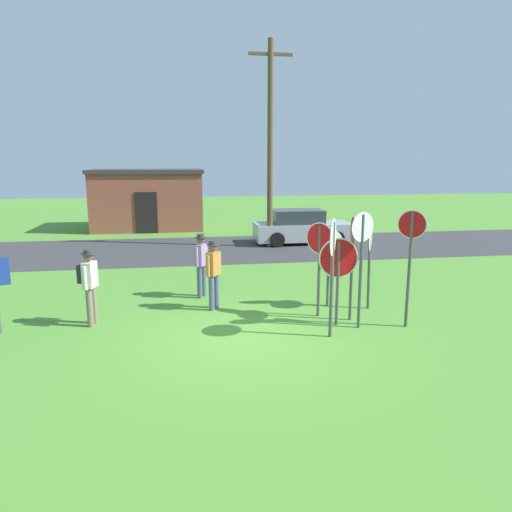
% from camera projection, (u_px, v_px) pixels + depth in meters
% --- Properties ---
extents(ground_plane, '(80.00, 80.00, 0.00)m').
position_uv_depth(ground_plane, '(244.00, 338.00, 9.86)').
color(ground_plane, '#518E33').
extents(street_asphalt, '(60.00, 6.40, 0.01)m').
position_uv_depth(street_asphalt, '(212.00, 249.00, 19.85)').
color(street_asphalt, '#38383A').
rests_on(street_asphalt, ground).
extents(building_background, '(5.93, 4.32, 3.20)m').
position_uv_depth(building_background, '(149.00, 199.00, 25.80)').
color(building_background, brown).
rests_on(building_background, ground).
extents(utility_pole, '(1.80, 0.24, 8.45)m').
position_uv_depth(utility_pole, '(270.00, 142.00, 19.52)').
color(utility_pole, brown).
rests_on(utility_pole, ground).
extents(parked_car_on_street, '(4.32, 2.05, 1.51)m').
position_uv_depth(parked_car_on_street, '(301.00, 228.00, 21.19)').
color(parked_car_on_street, '#A5A8AD').
rests_on(parked_car_on_street, ground).
extents(stop_sign_tallest, '(0.77, 0.16, 1.99)m').
position_uv_depth(stop_sign_tallest, '(329.00, 254.00, 11.84)').
color(stop_sign_tallest, '#474C4C').
rests_on(stop_sign_tallest, ground).
extents(stop_sign_nearest, '(0.49, 0.58, 2.26)m').
position_uv_depth(stop_sign_nearest, '(319.00, 253.00, 10.99)').
color(stop_sign_nearest, '#474C4C').
rests_on(stop_sign_nearest, ground).
extents(stop_sign_leaning_right, '(0.50, 0.39, 2.62)m').
position_uv_depth(stop_sign_leaning_right, '(410.00, 251.00, 10.22)').
color(stop_sign_leaning_right, '#474C4C').
rests_on(stop_sign_leaning_right, ground).
extents(stop_sign_center_cluster, '(0.36, 0.69, 2.51)m').
position_uv_depth(stop_sign_center_cluster, '(332.00, 257.00, 9.61)').
color(stop_sign_center_cluster, '#474C4C').
rests_on(stop_sign_center_cluster, ground).
extents(stop_sign_low_front, '(0.37, 0.67, 2.22)m').
position_uv_depth(stop_sign_low_front, '(370.00, 249.00, 11.58)').
color(stop_sign_low_front, '#474C4C').
rests_on(stop_sign_low_front, ground).
extents(stop_sign_far_back, '(0.16, 0.69, 2.44)m').
position_uv_depth(stop_sign_far_back, '(352.00, 251.00, 10.68)').
color(stop_sign_far_back, '#474C4C').
rests_on(stop_sign_far_back, ground).
extents(stop_sign_rear_left, '(0.90, 0.07, 2.00)m').
position_uv_depth(stop_sign_rear_left, '(338.00, 266.00, 10.41)').
color(stop_sign_rear_left, '#474C4C').
rests_on(stop_sign_rear_left, ground).
extents(stop_sign_leaning_left, '(0.59, 0.28, 2.59)m').
position_uv_depth(stop_sign_leaning_left, '(361.00, 252.00, 10.16)').
color(stop_sign_leaning_left, '#474C4C').
rests_on(stop_sign_leaning_left, ground).
extents(person_in_dark_shirt, '(0.39, 0.47, 1.74)m').
position_uv_depth(person_in_dark_shirt, '(214.00, 271.00, 11.61)').
color(person_in_dark_shirt, '#4C5670').
rests_on(person_in_dark_shirt, ground).
extents(person_in_blue, '(0.42, 0.55, 1.74)m').
position_uv_depth(person_in_blue, '(89.00, 282.00, 10.47)').
color(person_in_blue, '#7A6B56').
rests_on(person_in_blue, ground).
extents(person_holding_notes, '(0.38, 0.50, 1.74)m').
position_uv_depth(person_holding_notes, '(201.00, 262.00, 12.67)').
color(person_holding_notes, '#4C5670').
rests_on(person_holding_notes, ground).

